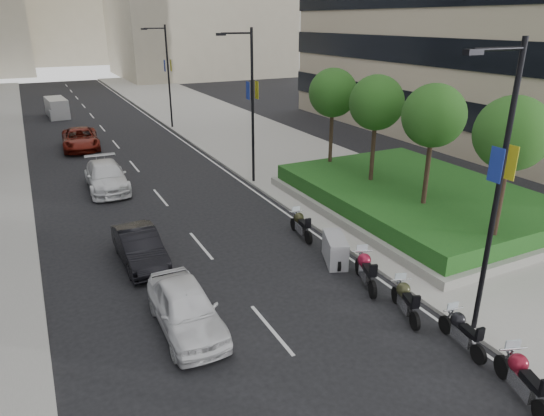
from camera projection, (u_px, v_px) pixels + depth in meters
ground at (388, 393)px, 13.02m from camera, size 160.00×160.00×0.00m
sidewalk_right at (245, 135)px, 41.74m from camera, size 10.00×100.00×0.15m
lane_edge at (186, 143)px, 39.55m from camera, size 0.12×100.00×0.01m
lane_centre at (121, 150)px, 37.37m from camera, size 0.12×100.00×0.01m
planter at (416, 204)px, 25.41m from camera, size 10.00×14.00×0.40m
hedge at (417, 193)px, 25.19m from camera, size 9.40×13.40×0.80m
tree_0 at (512, 134)px, 17.94m from camera, size 2.80×2.80×6.30m
tree_1 at (434, 116)px, 21.27m from camera, size 2.80×2.80×6.30m
tree_2 at (376, 103)px, 24.60m from camera, size 2.80×2.80×6.30m
tree_3 at (333, 93)px, 27.93m from camera, size 2.80×2.80×6.30m
lamp_post_0 at (496, 183)px, 13.75m from camera, size 2.34×0.45×9.00m
lamp_post_1 at (250, 100)px, 27.91m from camera, size 2.34×0.45×9.00m
lamp_post_2 at (167, 72)px, 42.89m from camera, size 2.34×0.45×9.00m
motorcycle_1 at (522, 378)px, 12.65m from camera, size 1.04×2.30×1.19m
motorcycle_2 at (462, 331)px, 14.70m from camera, size 0.71×2.12×1.06m
motorcycle_3 at (405, 300)px, 16.30m from camera, size 0.93×2.13×1.10m
motorcycle_4 at (366, 270)px, 18.13m from camera, size 1.05×2.29×1.19m
motorcycle_5 at (335, 250)px, 19.89m from camera, size 1.42×2.02×1.14m
motorcycle_6 at (301, 225)px, 22.24m from camera, size 0.74×2.22×1.10m
car_a at (186, 308)px, 15.50m from camera, size 1.87×4.52×1.53m
car_b at (140, 247)px, 19.79m from camera, size 1.59×4.34×1.42m
car_c at (106, 176)px, 28.47m from camera, size 2.37×5.46×1.56m
car_d at (80, 139)px, 37.42m from camera, size 2.97×5.81×1.57m
delivery_van at (57, 109)px, 49.60m from camera, size 2.08×4.66×1.90m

